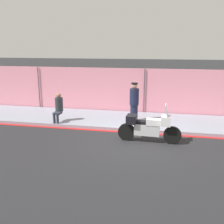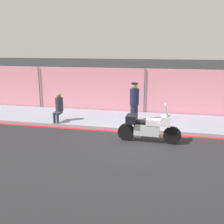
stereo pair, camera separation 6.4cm
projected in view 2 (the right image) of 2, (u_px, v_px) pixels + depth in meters
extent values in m
plane|color=#262628|center=(134.00, 141.00, 9.62)|extent=(120.00, 120.00, 0.00)
cube|color=#8E93A3|center=(141.00, 121.00, 11.99)|extent=(42.30, 2.89, 0.13)
cube|color=red|center=(137.00, 133.00, 10.56)|extent=(42.30, 0.18, 0.01)
cube|color=pink|center=(145.00, 92.00, 13.18)|extent=(40.18, 0.08, 2.32)
cylinder|color=#4C4C51|center=(39.00, 88.00, 14.22)|extent=(0.05, 0.05, 2.32)
cylinder|color=#4C4C51|center=(144.00, 92.00, 13.08)|extent=(0.05, 0.05, 2.32)
cylinder|color=black|center=(172.00, 135.00, 9.32)|extent=(0.64, 0.16, 0.63)
cylinder|color=black|center=(126.00, 132.00, 9.70)|extent=(0.64, 0.16, 0.63)
cube|color=silver|center=(147.00, 130.00, 9.49)|extent=(0.92, 0.31, 0.42)
cube|color=white|center=(153.00, 122.00, 9.36)|extent=(0.53, 0.32, 0.22)
cube|color=black|center=(144.00, 123.00, 9.45)|extent=(0.61, 0.30, 0.10)
cube|color=white|center=(166.00, 121.00, 9.25)|extent=(0.33, 0.48, 0.34)
cube|color=silver|center=(166.00, 110.00, 9.15)|extent=(0.12, 0.42, 0.42)
cube|color=black|center=(131.00, 119.00, 9.53)|extent=(0.37, 0.51, 0.30)
cylinder|color=#191E38|center=(134.00, 113.00, 11.74)|extent=(0.33, 0.33, 0.73)
cylinder|color=#191E38|center=(134.00, 97.00, 11.56)|extent=(0.41, 0.41, 0.73)
sphere|color=tan|center=(135.00, 86.00, 11.44)|extent=(0.25, 0.25, 0.25)
cylinder|color=black|center=(135.00, 83.00, 11.41)|extent=(0.29, 0.29, 0.06)
cylinder|color=#2D3342|center=(54.00, 119.00, 11.38)|extent=(0.11, 0.11, 0.42)
cylinder|color=#2D3342|center=(58.00, 119.00, 11.35)|extent=(0.11, 0.11, 0.42)
cube|color=#2D3342|center=(58.00, 113.00, 11.51)|extent=(0.29, 0.42, 0.10)
cylinder|color=#2D3338|center=(59.00, 104.00, 11.62)|extent=(0.34, 0.34, 0.59)
sphere|color=#A37556|center=(59.00, 95.00, 11.53)|extent=(0.21, 0.21, 0.21)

